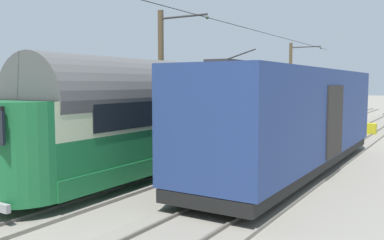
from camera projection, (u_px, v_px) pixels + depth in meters
ground_plane at (277, 152)px, 20.97m from camera, size 220.00×220.00×0.00m
track_streetcar_siding at (325, 154)px, 20.05m from camera, size 2.80×80.00×0.18m
track_adjacent_siding at (238, 147)px, 22.41m from camera, size 2.80×80.00×0.18m
vintage_streetcar at (185, 111)px, 17.77m from camera, size 2.65×18.37×5.20m
coach_adjacent at (295, 117)px, 15.98m from camera, size 2.96×14.05×3.85m
catenary_pole_foreground at (291, 81)px, 36.86m from camera, size 2.80×0.28×6.93m
catenary_pole_mid_near at (162, 79)px, 20.52m from camera, size 2.80×0.28×6.93m
track_end_bumper at (362, 129)px, 28.11m from camera, size 1.80×0.60×0.80m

